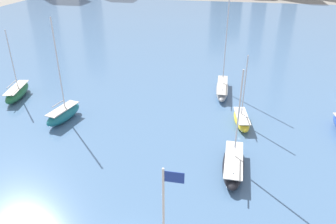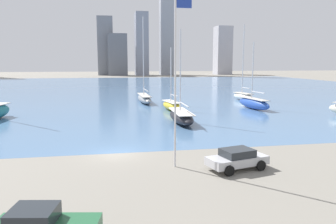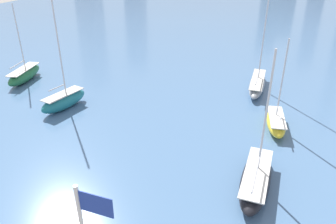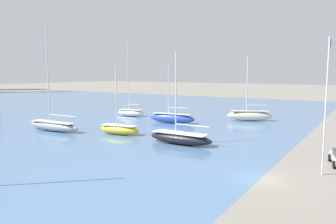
{
  "view_description": "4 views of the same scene",
  "coord_description": "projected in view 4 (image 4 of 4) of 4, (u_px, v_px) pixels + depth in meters",
  "views": [
    {
      "loc": [
        7.29,
        -18.34,
        23.14
      ],
      "look_at": [
        0.59,
        14.81,
        5.83
      ],
      "focal_mm": 35.0,
      "sensor_mm": 36.0,
      "label": 1
    },
    {
      "loc": [
        -0.52,
        -27.75,
        7.82
      ],
      "look_at": [
        6.47,
        11.13,
        1.77
      ],
      "focal_mm": 35.0,
      "sensor_mm": 36.0,
      "label": 2
    },
    {
      "loc": [
        9.22,
        -10.39,
        18.53
      ],
      "look_at": [
        -0.19,
        15.13,
        4.68
      ],
      "focal_mm": 35.0,
      "sensor_mm": 36.0,
      "label": 3
    },
    {
      "loc": [
        -27.92,
        -7.97,
        9.28
      ],
      "look_at": [
        -1.26,
        8.81,
        5.51
      ],
      "focal_mm": 35.0,
      "sensor_mm": 36.0,
      "label": 4
    }
  ],
  "objects": [
    {
      "name": "ground_plane",
      "position": [
        260.0,
        179.0,
        28.78
      ],
      "size": [
        500.0,
        500.0,
        0.0
      ],
      "primitive_type": "plane",
      "color": "gray"
    },
    {
      "name": "flag_pole",
      "position": [
        326.0,
        102.0,
        29.22
      ],
      "size": [
        1.24,
        0.14,
        12.44
      ],
      "color": "silver",
      "rests_on": "ground_plane"
    },
    {
      "name": "sailboat_white",
      "position": [
        131.0,
        112.0,
        70.09
      ],
      "size": [
        3.21,
        6.41,
        15.42
      ],
      "rotation": [
        0.0,
        0.0,
        0.2
      ],
      "color": "white",
      "rests_on": "harbor_water"
    },
    {
      "name": "sailboat_yellow",
      "position": [
        120.0,
        129.0,
        49.43
      ],
      "size": [
        3.04,
        6.95,
        10.16
      ],
      "rotation": [
        0.0,
        0.0,
        0.16
      ],
      "color": "yellow",
      "rests_on": "harbor_water"
    },
    {
      "name": "sailboat_black",
      "position": [
        180.0,
        138.0,
        42.8
      ],
      "size": [
        2.52,
        9.18,
        11.96
      ],
      "rotation": [
        0.0,
        0.0,
        -0.01
      ],
      "color": "black",
      "rests_on": "harbor_water"
    },
    {
      "name": "sailboat_cream",
      "position": [
        250.0,
        115.0,
        63.5
      ],
      "size": [
        5.35,
        8.69,
        12.39
      ],
      "rotation": [
        0.0,
        0.0,
        0.42
      ],
      "color": "beige",
      "rests_on": "harbor_water"
    },
    {
      "name": "sailboat_gray",
      "position": [
        53.0,
        125.0,
        52.42
      ],
      "size": [
        2.42,
        10.77,
        16.32
      ],
      "rotation": [
        0.0,
        0.0,
        0.03
      ],
      "color": "gray",
      "rests_on": "harbor_water"
    },
    {
      "name": "sailboat_blue",
      "position": [
        172.0,
        118.0,
        60.64
      ],
      "size": [
        2.81,
        9.23,
        11.1
      ],
      "rotation": [
        0.0,
        0.0,
        0.11
      ],
      "color": "#284CA8",
      "rests_on": "harbor_water"
    }
  ]
}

